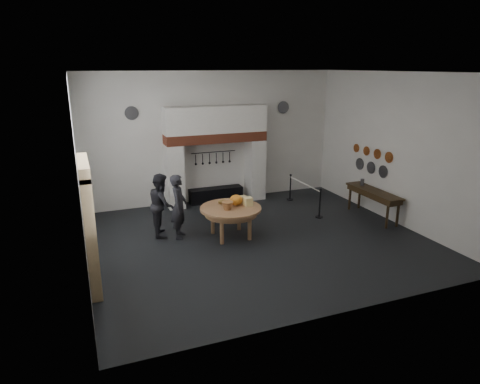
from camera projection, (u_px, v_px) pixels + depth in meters
name	position (u px, v px, depth m)	size (l,w,h in m)	color
floor	(258.00, 239.00, 11.94)	(9.00, 8.00, 0.02)	black
ceiling	(260.00, 72.00, 10.66)	(9.00, 8.00, 0.02)	silver
wall_back	(212.00, 138.00, 14.87)	(9.00, 0.02, 4.50)	silver
wall_front	(348.00, 204.00, 7.72)	(9.00, 0.02, 4.50)	silver
wall_left	(78.00, 176.00, 9.73)	(0.02, 8.00, 4.50)	silver
wall_right	(395.00, 149.00, 12.86)	(0.02, 8.00, 4.50)	silver
chimney_pier_left	(175.00, 176.00, 14.38)	(0.55, 0.70, 2.15)	silver
chimney_pier_right	(255.00, 169.00, 15.40)	(0.55, 0.70, 2.15)	silver
hearth_brick_band	(216.00, 137.00, 14.54)	(3.50, 0.72, 0.32)	#9E442B
chimney_hood	(215.00, 119.00, 14.37)	(3.50, 0.70, 0.90)	silver
iron_range	(216.00, 195.00, 15.19)	(1.90, 0.45, 0.50)	black
utensil_rail	(213.00, 152.00, 14.94)	(0.02, 0.02, 1.60)	black
door_recess	(85.00, 232.00, 9.13)	(0.04, 1.10, 2.50)	black
door_jamb_near	(91.00, 241.00, 8.52)	(0.22, 0.30, 2.60)	tan
door_jamb_far	(88.00, 218.00, 9.77)	(0.22, 0.30, 2.60)	tan
door_lintel	(83.00, 167.00, 8.76)	(0.22, 1.70, 0.30)	tan
wall_plaque	(82.00, 193.00, 10.65)	(0.05, 0.34, 0.44)	gold
work_table	(231.00, 208.00, 11.89)	(1.71, 1.71, 0.07)	#A6754E
pumpkin	(236.00, 200.00, 11.99)	(0.36, 0.36, 0.31)	orange
cheese_block_big	(248.00, 202.00, 11.97)	(0.22, 0.22, 0.24)	#FFEA98
cheese_block_small	(243.00, 199.00, 12.24)	(0.18, 0.18, 0.20)	#DBC583
wicker_basket	(227.00, 206.00, 11.66)	(0.32, 0.32, 0.22)	#A6743D
bread_loaf	(223.00, 202.00, 12.14)	(0.31, 0.18, 0.13)	olive
visitor_near	(179.00, 206.00, 11.84)	(0.66, 0.43, 1.82)	black
visitor_far	(162.00, 204.00, 12.06)	(0.87, 0.68, 1.78)	black
side_table	(374.00, 191.00, 13.40)	(0.55, 2.20, 0.06)	#322312
pewter_jug	(362.00, 182.00, 13.90)	(0.12, 0.12, 0.22)	#4F4F54
copper_pan_a	(389.00, 157.00, 13.11)	(0.34, 0.34, 0.03)	#C6662D
copper_pan_b	(377.00, 154.00, 13.60)	(0.32, 0.32, 0.03)	#C6662D
copper_pan_c	(366.00, 151.00, 14.10)	(0.30, 0.30, 0.03)	#C6662D
copper_pan_d	(356.00, 148.00, 14.59)	(0.28, 0.28, 0.03)	#C6662D
pewter_plate_left	(383.00, 172.00, 13.43)	(0.40, 0.40, 0.03)	#4C4C51
pewter_plate_mid	(371.00, 168.00, 13.97)	(0.40, 0.40, 0.03)	#4C4C51
pewter_plate_right	(360.00, 164.00, 14.51)	(0.40, 0.40, 0.03)	#4C4C51
pewter_plate_back_left	(132.00, 113.00, 13.62)	(0.44, 0.44, 0.03)	#4C4C51
pewter_plate_back_right	(283.00, 107.00, 15.50)	(0.44, 0.44, 0.03)	#4C4C51
barrier_post_near	(320.00, 204.00, 13.52)	(0.05, 0.05, 0.90)	black
barrier_post_far	(290.00, 188.00, 15.31)	(0.05, 0.05, 0.90)	black
barrier_rope	(305.00, 184.00, 14.30)	(0.04, 0.04, 2.00)	white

